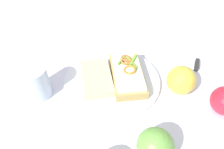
{
  "coord_description": "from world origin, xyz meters",
  "views": [
    {
      "loc": [
        0.15,
        0.43,
        0.49
      ],
      "look_at": [
        0.0,
        0.0,
        0.03
      ],
      "focal_mm": 35.37,
      "sensor_mm": 36.0,
      "label": 1
    }
  ],
  "objects_px": {
    "sandwich": "(127,73)",
    "bread_slice_side": "(97,78)",
    "apple_0": "(181,80)",
    "apple_1": "(155,146)",
    "drinking_glass": "(36,82)",
    "plate": "(112,81)",
    "knife": "(197,63)"
  },
  "relations": [
    {
      "from": "plate",
      "to": "apple_0",
      "type": "distance_m",
      "value": 0.2
    },
    {
      "from": "knife",
      "to": "drinking_glass",
      "type": "bearing_deg",
      "value": 123.83
    },
    {
      "from": "drinking_glass",
      "to": "knife",
      "type": "xyz_separation_m",
      "value": [
        -0.5,
        0.05,
        -0.04
      ]
    },
    {
      "from": "bread_slice_side",
      "to": "apple_1",
      "type": "relative_size",
      "value": 1.75
    },
    {
      "from": "apple_0",
      "to": "sandwich",
      "type": "bearing_deg",
      "value": -34.15
    },
    {
      "from": "apple_1",
      "to": "drinking_glass",
      "type": "distance_m",
      "value": 0.35
    },
    {
      "from": "sandwich",
      "to": "knife",
      "type": "bearing_deg",
      "value": 100.91
    },
    {
      "from": "sandwich",
      "to": "bread_slice_side",
      "type": "distance_m",
      "value": 0.09
    },
    {
      "from": "apple_0",
      "to": "apple_1",
      "type": "height_order",
      "value": "same"
    },
    {
      "from": "plate",
      "to": "drinking_glass",
      "type": "xyz_separation_m",
      "value": [
        0.21,
        -0.03,
        0.04
      ]
    },
    {
      "from": "apple_0",
      "to": "apple_1",
      "type": "distance_m",
      "value": 0.22
    },
    {
      "from": "apple_1",
      "to": "knife",
      "type": "bearing_deg",
      "value": -140.53
    },
    {
      "from": "apple_0",
      "to": "knife",
      "type": "distance_m",
      "value": 0.14
    },
    {
      "from": "bread_slice_side",
      "to": "drinking_glass",
      "type": "bearing_deg",
      "value": -86.18
    },
    {
      "from": "drinking_glass",
      "to": "apple_0",
      "type": "bearing_deg",
      "value": 162.4
    },
    {
      "from": "plate",
      "to": "drinking_glass",
      "type": "bearing_deg",
      "value": -7.13
    },
    {
      "from": "apple_1",
      "to": "drinking_glass",
      "type": "bearing_deg",
      "value": -50.86
    },
    {
      "from": "drinking_glass",
      "to": "plate",
      "type": "bearing_deg",
      "value": 172.87
    },
    {
      "from": "apple_0",
      "to": "knife",
      "type": "relative_size",
      "value": 0.9
    },
    {
      "from": "apple_0",
      "to": "apple_1",
      "type": "relative_size",
      "value": 1.0
    },
    {
      "from": "knife",
      "to": "apple_1",
      "type": "bearing_deg",
      "value": 168.53
    },
    {
      "from": "sandwich",
      "to": "apple_0",
      "type": "bearing_deg",
      "value": 69.16
    },
    {
      "from": "apple_0",
      "to": "apple_1",
      "type": "bearing_deg",
      "value": 43.32
    },
    {
      "from": "plate",
      "to": "drinking_glass",
      "type": "distance_m",
      "value": 0.22
    },
    {
      "from": "sandwich",
      "to": "apple_0",
      "type": "height_order",
      "value": "apple_0"
    },
    {
      "from": "bread_slice_side",
      "to": "apple_1",
      "type": "xyz_separation_m",
      "value": [
        -0.06,
        0.26,
        0.02
      ]
    },
    {
      "from": "sandwich",
      "to": "bread_slice_side",
      "type": "relative_size",
      "value": 1.33
    },
    {
      "from": "plate",
      "to": "drinking_glass",
      "type": "height_order",
      "value": "drinking_glass"
    },
    {
      "from": "sandwich",
      "to": "apple_1",
      "type": "height_order",
      "value": "apple_1"
    },
    {
      "from": "sandwich",
      "to": "bread_slice_side",
      "type": "xyz_separation_m",
      "value": [
        0.09,
        -0.02,
        -0.01
      ]
    },
    {
      "from": "bread_slice_side",
      "to": "drinking_glass",
      "type": "distance_m",
      "value": 0.17
    },
    {
      "from": "plate",
      "to": "apple_1",
      "type": "xyz_separation_m",
      "value": [
        -0.01,
        0.25,
        0.04
      ]
    }
  ]
}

